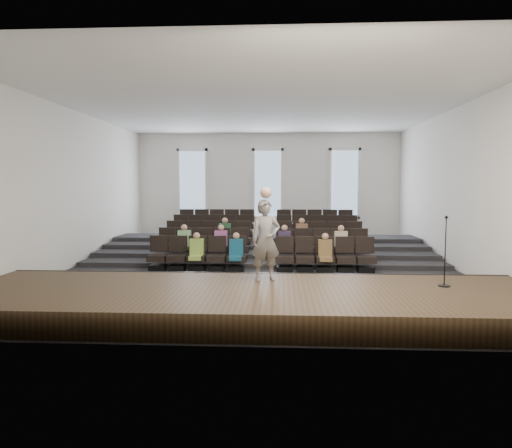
% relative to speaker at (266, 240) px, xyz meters
% --- Properties ---
extents(ground, '(14.00, 14.00, 0.00)m').
position_rel_speaker_xyz_m(ground, '(-0.28, 4.15, -1.39)').
color(ground, black).
rests_on(ground, ground).
extents(ceiling, '(12.00, 14.00, 0.02)m').
position_rel_speaker_xyz_m(ceiling, '(-0.28, 4.15, 3.62)').
color(ceiling, white).
rests_on(ceiling, ground).
extents(wall_back, '(12.00, 0.04, 5.00)m').
position_rel_speaker_xyz_m(wall_back, '(-0.28, 11.17, 1.11)').
color(wall_back, white).
rests_on(wall_back, ground).
extents(wall_front, '(12.00, 0.04, 5.00)m').
position_rel_speaker_xyz_m(wall_front, '(-0.28, -2.87, 1.11)').
color(wall_front, white).
rests_on(wall_front, ground).
extents(wall_left, '(0.04, 14.00, 5.00)m').
position_rel_speaker_xyz_m(wall_left, '(-6.30, 4.15, 1.11)').
color(wall_left, white).
rests_on(wall_left, ground).
extents(wall_right, '(0.04, 14.00, 5.00)m').
position_rel_speaker_xyz_m(wall_right, '(5.74, 4.15, 1.11)').
color(wall_right, white).
rests_on(wall_right, ground).
extents(stage, '(11.80, 3.60, 0.50)m').
position_rel_speaker_xyz_m(stage, '(-0.28, -0.95, -1.14)').
color(stage, '#3D2D1A').
rests_on(stage, ground).
extents(stage_lip, '(11.80, 0.06, 0.52)m').
position_rel_speaker_xyz_m(stage_lip, '(-0.28, 0.82, -1.14)').
color(stage_lip, black).
rests_on(stage_lip, ground).
extents(risers, '(11.80, 4.80, 0.60)m').
position_rel_speaker_xyz_m(risers, '(-0.28, 7.33, -1.19)').
color(risers, black).
rests_on(risers, ground).
extents(seating_rows, '(6.80, 4.70, 1.67)m').
position_rel_speaker_xyz_m(seating_rows, '(-0.28, 5.69, -0.71)').
color(seating_rows, black).
rests_on(seating_rows, ground).
extents(windows, '(8.44, 0.10, 3.24)m').
position_rel_speaker_xyz_m(windows, '(-0.28, 11.11, 1.31)').
color(windows, white).
rests_on(windows, wall_back).
extents(audience, '(5.45, 2.64, 1.10)m').
position_rel_speaker_xyz_m(audience, '(-0.43, 4.49, -0.57)').
color(audience, '#91B849').
rests_on(audience, seating_rows).
extents(speaker, '(0.74, 0.59, 1.78)m').
position_rel_speaker_xyz_m(speaker, '(0.00, 0.00, 0.00)').
color(speaker, slate).
rests_on(speaker, stage).
extents(mic_stand, '(0.25, 0.25, 1.47)m').
position_rel_speaker_xyz_m(mic_stand, '(3.72, -0.42, -0.45)').
color(mic_stand, black).
rests_on(mic_stand, stage).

